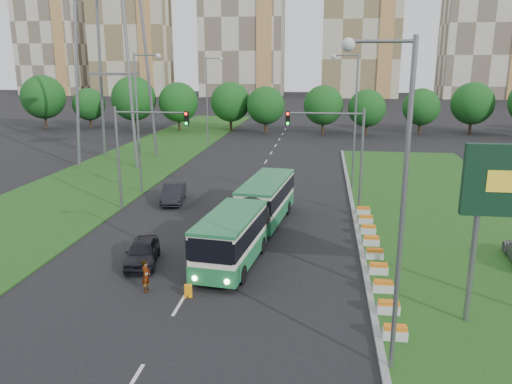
# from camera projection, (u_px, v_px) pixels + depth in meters

# --- Properties ---
(ground) EXTENTS (360.00, 360.00, 0.00)m
(ground) POSITION_uv_depth(u_px,v_px,m) (258.00, 260.00, 29.06)
(ground) COLOR black
(ground) RESTS_ON ground
(grass_median) EXTENTS (14.00, 60.00, 0.15)m
(grass_median) POSITION_uv_depth(u_px,v_px,m) (456.00, 226.00, 35.04)
(grass_median) COLOR #1E4F16
(grass_median) RESTS_ON ground
(median_kerb) EXTENTS (0.30, 60.00, 0.18)m
(median_kerb) POSITION_uv_depth(u_px,v_px,m) (356.00, 221.00, 35.93)
(median_kerb) COLOR gray
(median_kerb) RESTS_ON ground
(left_verge) EXTENTS (12.00, 110.00, 0.10)m
(left_verge) POSITION_uv_depth(u_px,v_px,m) (127.00, 166.00, 55.36)
(left_verge) COLOR #1E4F16
(left_verge) RESTS_ON ground
(lane_markings) EXTENTS (0.20, 100.00, 0.01)m
(lane_markings) POSITION_uv_depth(u_px,v_px,m) (254.00, 181.00, 48.64)
(lane_markings) COLOR silver
(lane_markings) RESTS_ON ground
(flower_planters) EXTENTS (1.10, 18.10, 0.60)m
(flower_planters) POSITION_uv_depth(u_px,v_px,m) (375.00, 254.00, 28.85)
(flower_planters) COLOR silver
(flower_planters) RESTS_ON grass_median
(traffic_mast_median) EXTENTS (5.76, 0.32, 8.00)m
(traffic_mast_median) POSITION_uv_depth(u_px,v_px,m) (340.00, 144.00, 36.70)
(traffic_mast_median) COLOR slate
(traffic_mast_median) RESTS_ON ground
(traffic_mast_left) EXTENTS (5.76, 0.32, 8.00)m
(traffic_mast_left) POSITION_uv_depth(u_px,v_px,m) (138.00, 142.00, 37.69)
(traffic_mast_left) COLOR slate
(traffic_mast_left) RESTS_ON ground
(street_lamps) EXTENTS (36.00, 60.00, 12.00)m
(street_lamps) POSITION_uv_depth(u_px,v_px,m) (236.00, 134.00, 37.54)
(street_lamps) COLOR slate
(street_lamps) RESTS_ON ground
(tree_line) EXTENTS (120.00, 8.00, 9.00)m
(tree_line) POSITION_uv_depth(u_px,v_px,m) (365.00, 106.00, 79.43)
(tree_line) COLOR #124615
(tree_line) RESTS_ON ground
(apartment_tower_west) EXTENTS (26.00, 15.00, 48.00)m
(apartment_tower_west) POSITION_uv_depth(u_px,v_px,m) (130.00, 26.00, 175.40)
(apartment_tower_west) COLOR #BFBA9A
(apartment_tower_west) RESTS_ON ground
(apartment_tower_cwest) EXTENTS (28.00, 15.00, 52.00)m
(apartment_tower_cwest) POSITION_uv_depth(u_px,v_px,m) (242.00, 19.00, 169.75)
(apartment_tower_cwest) COLOR beige
(apartment_tower_cwest) RESTS_ON ground
(apartment_tower_ceast) EXTENTS (25.00, 15.00, 50.00)m
(apartment_tower_ceast) POSITION_uv_depth(u_px,v_px,m) (362.00, 20.00, 164.84)
(apartment_tower_ceast) COLOR #BFBA9A
(apartment_tower_ceast) RESTS_ON ground
(apartment_tower_east) EXTENTS (27.00, 15.00, 47.00)m
(apartment_tower_east) POSITION_uv_depth(u_px,v_px,m) (488.00, 24.00, 160.07)
(apartment_tower_east) COLOR beige
(apartment_tower_east) RESTS_ON ground
(midrise_west) EXTENTS (22.00, 14.00, 36.00)m
(midrise_west) POSITION_uv_depth(u_px,v_px,m) (52.00, 44.00, 180.76)
(midrise_west) COLOR beige
(midrise_west) RESTS_ON ground
(articulated_bus) EXTENTS (2.55, 16.36, 2.69)m
(articulated_bus) POSITION_uv_depth(u_px,v_px,m) (251.00, 215.00, 32.11)
(articulated_bus) COLOR silver
(articulated_bus) RESTS_ON ground
(car_left_near) EXTENTS (2.53, 4.46, 1.43)m
(car_left_near) POSITION_uv_depth(u_px,v_px,m) (142.00, 252.00, 28.38)
(car_left_near) COLOR black
(car_left_near) RESTS_ON ground
(car_left_far) EXTENTS (2.40, 4.90, 1.54)m
(car_left_far) POSITION_uv_depth(u_px,v_px,m) (174.00, 193.00, 41.01)
(car_left_far) COLOR black
(car_left_far) RESTS_ON ground
(pedestrian) EXTENTS (0.41, 0.61, 1.65)m
(pedestrian) POSITION_uv_depth(u_px,v_px,m) (146.00, 276.00, 24.90)
(pedestrian) COLOR gray
(pedestrian) RESTS_ON ground
(shopping_trolley) EXTENTS (0.36, 0.38, 0.62)m
(shopping_trolley) POSITION_uv_depth(u_px,v_px,m) (188.00, 291.00, 24.43)
(shopping_trolley) COLOR orange
(shopping_trolley) RESTS_ON ground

